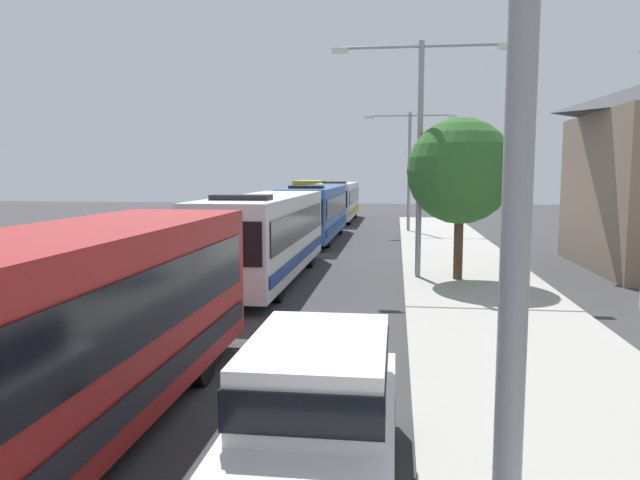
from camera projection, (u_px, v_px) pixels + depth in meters
The scene contains 10 objects.
bus_lead at pixel (43, 338), 7.85m from camera, with size 2.58×11.23×3.21m.
bus_second_in_line at pixel (266, 234), 21.35m from camera, with size 2.58×11.51×3.21m.
bus_middle at pixel (316, 211), 34.30m from camera, with size 2.58×11.75×3.21m.
bus_fourth_in_line at pixel (339, 200), 48.04m from camera, with size 2.58×11.33×3.21m.
white_suv at pixel (317, 411), 7.11m from camera, with size 1.86×4.64×1.90m.
box_truck_oncoming at pixel (308, 197), 53.90m from camera, with size 2.35×6.86×3.15m.
streetlamp_near at pixel (524, 11), 3.83m from camera, with size 5.50×0.28×7.72m.
streetlamp_mid at pixel (420, 134), 20.88m from camera, with size 6.24×0.28×8.25m.
streetlamp_far at pixel (409, 158), 38.00m from camera, with size 5.74×0.28×7.52m.
roadside_tree at pixel (460, 171), 20.54m from camera, with size 3.66×3.66×5.60m.
Camera 1 is at (3.30, 4.51, 3.86)m, focal length 33.48 mm.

